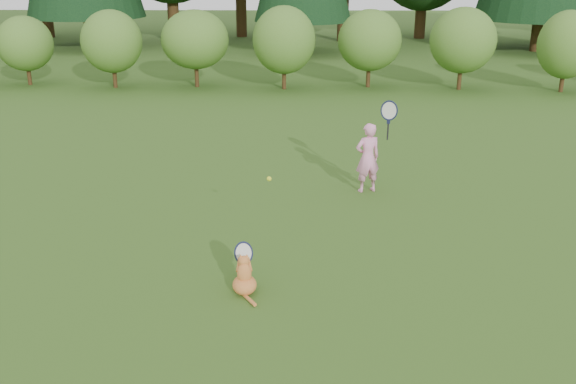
# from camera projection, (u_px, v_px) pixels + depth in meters

# --- Properties ---
(ground) EXTENTS (100.00, 100.00, 0.00)m
(ground) POSITION_uv_depth(u_px,v_px,m) (274.00, 254.00, 9.53)
(ground) COLOR #2B4C15
(ground) RESTS_ON ground
(shrub_row) EXTENTS (28.00, 3.00, 2.80)m
(shrub_row) POSITION_uv_depth(u_px,v_px,m) (289.00, 47.00, 21.28)
(shrub_row) COLOR #4D7725
(shrub_row) RESTS_ON ground
(child) EXTENTS (0.77, 0.47, 1.98)m
(child) POSITION_uv_depth(u_px,v_px,m) (368.00, 156.00, 11.91)
(child) COLOR pink
(child) RESTS_ON ground
(cat) EXTENTS (0.41, 0.78, 0.73)m
(cat) POSITION_uv_depth(u_px,v_px,m) (244.00, 273.00, 8.36)
(cat) COLOR #BE5024
(cat) RESTS_ON ground
(tennis_ball) EXTENTS (0.07, 0.07, 0.07)m
(tennis_ball) POSITION_uv_depth(u_px,v_px,m) (269.00, 179.00, 9.36)
(tennis_ball) COLOR yellow
(tennis_ball) RESTS_ON ground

